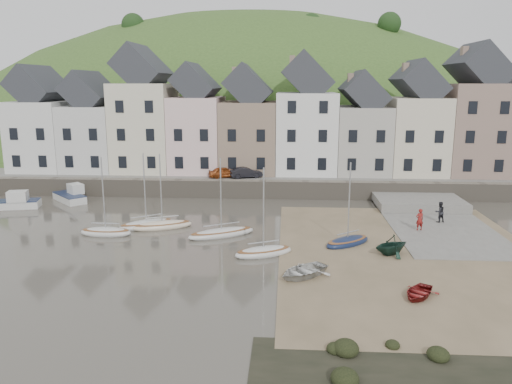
# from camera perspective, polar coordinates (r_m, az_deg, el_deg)

# --- Properties ---
(ground) EXTENTS (160.00, 160.00, 0.00)m
(ground) POSITION_cam_1_polar(r_m,az_deg,el_deg) (35.21, -0.61, -6.86)
(ground) COLOR #444036
(ground) RESTS_ON ground
(quay_land) EXTENTS (90.00, 30.00, 1.50)m
(quay_land) POSITION_cam_1_polar(r_m,az_deg,el_deg) (66.10, 1.39, 2.89)
(quay_land) COLOR #375522
(quay_land) RESTS_ON ground
(quay_street) EXTENTS (70.00, 7.00, 0.10)m
(quay_street) POSITION_cam_1_polar(r_m,az_deg,el_deg) (54.65, 0.94, 1.75)
(quay_street) COLOR slate
(quay_street) RESTS_ON quay_land
(seawall) EXTENTS (70.00, 1.20, 1.80)m
(seawall) POSITION_cam_1_polar(r_m,az_deg,el_deg) (51.34, 0.76, 0.32)
(seawall) COLOR slate
(seawall) RESTS_ON ground
(beach) EXTENTS (18.00, 26.00, 0.06)m
(beach) POSITION_cam_1_polar(r_m,az_deg,el_deg) (36.15, 17.19, -6.87)
(beach) COLOR brown
(beach) RESTS_ON ground
(slipway) EXTENTS (8.00, 18.00, 0.12)m
(slipway) POSITION_cam_1_polar(r_m,az_deg,el_deg) (44.55, 19.84, -3.40)
(slipway) COLOR slate
(slipway) RESTS_ON ground
(hillside) EXTENTS (134.40, 84.00, 84.00)m
(hillside) POSITION_cam_1_polar(r_m,az_deg,el_deg) (98.02, -0.97, -5.24)
(hillside) COLOR #375522
(hillside) RESTS_ON ground
(townhouse_terrace) EXTENTS (61.05, 8.00, 13.93)m
(townhouse_terrace) POSITION_cam_1_polar(r_m,az_deg,el_deg) (57.33, 2.90, 8.05)
(townhouse_terrace) COLOR silver
(townhouse_terrace) RESTS_ON quay_land
(sailboat_0) EXTENTS (4.68, 3.89, 6.32)m
(sailboat_0) POSITION_cam_1_polar(r_m,az_deg,el_deg) (42.01, -12.37, -3.59)
(sailboat_0) COLOR silver
(sailboat_0) RESTS_ON ground
(sailboat_1) EXTENTS (4.08, 1.63, 6.32)m
(sailboat_1) POSITION_cam_1_polar(r_m,az_deg,el_deg) (40.68, -16.73, -4.35)
(sailboat_1) COLOR silver
(sailboat_1) RESTS_ON ground
(sailboat_2) EXTENTS (5.08, 3.27, 6.32)m
(sailboat_2) POSITION_cam_1_polar(r_m,az_deg,el_deg) (41.45, -10.61, -3.73)
(sailboat_2) COLOR beige
(sailboat_2) RESTS_ON ground
(sailboat_3) EXTENTS (4.39, 3.08, 6.32)m
(sailboat_3) POSITION_cam_1_polar(r_m,az_deg,el_deg) (34.51, 0.86, -6.80)
(sailboat_3) COLOR silver
(sailboat_3) RESTS_ON ground
(sailboat_4) EXTENTS (5.45, 3.92, 6.32)m
(sailboat_4) POSITION_cam_1_polar(r_m,az_deg,el_deg) (38.78, -3.96, -4.67)
(sailboat_4) COLOR silver
(sailboat_4) RESTS_ON ground
(sailboat_5) EXTENTS (4.04, 3.65, 6.32)m
(sailboat_5) POSITION_cam_1_polar(r_m,az_deg,el_deg) (37.22, 10.38, -5.57)
(sailboat_5) COLOR #152141
(sailboat_5) RESTS_ON ground
(motorboat_0) EXTENTS (5.17, 2.81, 1.70)m
(motorboat_0) POSITION_cam_1_polar(r_m,az_deg,el_deg) (52.32, -25.89, -1.06)
(motorboat_0) COLOR silver
(motorboat_0) RESTS_ON ground
(motorboat_2) EXTENTS (4.41, 4.41, 1.70)m
(motorboat_2) POSITION_cam_1_polar(r_m,az_deg,el_deg) (53.24, -20.32, -0.37)
(motorboat_2) COLOR silver
(motorboat_2) RESTS_ON ground
(rowboat_white) EXTENTS (4.19, 4.15, 0.71)m
(rowboat_white) POSITION_cam_1_polar(r_m,az_deg,el_deg) (30.85, 5.36, -8.93)
(rowboat_white) COLOR beige
(rowboat_white) RESTS_ON beach
(rowboat_green) EXTENTS (3.44, 3.30, 1.40)m
(rowboat_green) POSITION_cam_1_polar(r_m,az_deg,el_deg) (35.59, 15.14, -5.81)
(rowboat_green) COLOR #152F25
(rowboat_green) RESTS_ON beach
(rowboat_red) EXTENTS (2.92, 3.14, 0.53)m
(rowboat_red) POSITION_cam_1_polar(r_m,az_deg,el_deg) (29.36, 18.00, -10.83)
(rowboat_red) COLOR maroon
(rowboat_red) RESTS_ON beach
(person_red) EXTENTS (0.72, 0.57, 1.75)m
(person_red) POSITION_cam_1_polar(r_m,az_deg,el_deg) (41.72, 18.13, -2.99)
(person_red) COLOR maroon
(person_red) RESTS_ON slipway
(person_dark) EXTENTS (1.01, 0.89, 1.75)m
(person_dark) POSITION_cam_1_polar(r_m,az_deg,el_deg) (44.69, 20.19, -2.14)
(person_dark) COLOR black
(person_dark) RESTS_ON slipway
(car_left) EXTENTS (3.65, 2.36, 1.15)m
(car_left) POSITION_cam_1_polar(r_m,az_deg,el_deg) (53.91, -3.63, 2.26)
(car_left) COLOR #943E15
(car_left) RESTS_ON quay_street
(car_right) EXTENTS (3.67, 2.31, 1.14)m
(car_right) POSITION_cam_1_polar(r_m,az_deg,el_deg) (53.67, -1.14, 2.23)
(car_right) COLOR black
(car_right) RESTS_ON quay_street
(shore_rocks) EXTENTS (14.00, 6.00, 0.75)m
(shore_rocks) POSITION_cam_1_polar(r_m,az_deg,el_deg) (22.15, 17.06, -19.38)
(shore_rocks) COLOR black
(shore_rocks) RESTS_ON ground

